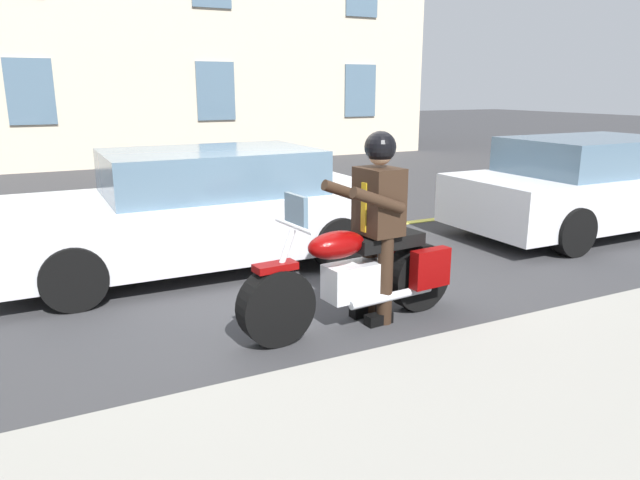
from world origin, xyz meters
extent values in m
plane|color=#333335|center=(0.00, 0.00, 0.00)|extent=(80.00, 80.00, 0.00)
cube|color=#E5DB4C|center=(0.00, -2.00, 0.01)|extent=(60.00, 0.16, 0.01)
cylinder|color=black|center=(0.76, 1.27, 0.33)|extent=(0.68, 0.26, 0.66)
cylinder|color=black|center=(-0.79, 1.13, 0.33)|extent=(0.68, 0.26, 0.66)
cube|color=silver|center=(-0.04, 1.20, 0.42)|extent=(0.58, 0.33, 0.32)
ellipsoid|color=#720505|center=(0.16, 1.22, 0.78)|extent=(0.58, 0.33, 0.24)
cube|color=black|center=(-0.39, 1.17, 0.74)|extent=(0.72, 0.34, 0.12)
cube|color=#720505|center=(-0.76, 1.36, 0.48)|extent=(0.41, 0.16, 0.36)
cube|color=#720505|center=(-0.72, 0.92, 0.48)|extent=(0.41, 0.16, 0.36)
cylinder|color=silver|center=(0.74, 1.27, 0.60)|extent=(0.35, 0.08, 0.76)
cylinder|color=silver|center=(0.58, 1.26, 1.00)|extent=(0.09, 0.60, 0.04)
cube|color=#720505|center=(0.76, 1.27, 0.68)|extent=(0.37, 0.19, 0.06)
cylinder|color=silver|center=(-0.35, 1.33, 0.26)|extent=(0.90, 0.16, 0.08)
cube|color=slate|center=(0.56, 1.25, 1.12)|extent=(0.07, 0.32, 0.28)
cylinder|color=black|center=(-0.30, 1.30, 0.42)|extent=(0.14, 0.14, 0.84)
cube|color=black|center=(-0.24, 1.30, 0.05)|extent=(0.27, 0.13, 0.10)
cylinder|color=black|center=(-0.28, 1.06, 0.42)|extent=(0.14, 0.14, 0.84)
cube|color=black|center=(-0.22, 1.06, 0.05)|extent=(0.27, 0.13, 0.10)
cube|color=black|center=(-0.29, 1.18, 1.12)|extent=(0.35, 0.43, 0.60)
cube|color=#B28C14|center=(-0.13, 1.19, 1.08)|extent=(0.03, 0.07, 0.44)
cylinder|color=black|center=(-0.13, 1.41, 1.18)|extent=(0.56, 0.15, 0.28)
cylinder|color=black|center=(-0.09, 0.98, 1.18)|extent=(0.56, 0.15, 0.28)
sphere|color=tan|center=(-0.29, 1.18, 1.55)|extent=(0.22, 0.22, 0.22)
sphere|color=black|center=(-0.29, 1.18, 1.60)|extent=(0.28, 0.28, 0.28)
cube|color=silver|center=(-5.11, -0.35, 0.55)|extent=(4.60, 1.80, 0.70)
cube|color=slate|center=(-4.91, -0.35, 1.10)|extent=(2.40, 1.60, 0.60)
cylinder|color=black|center=(-6.56, -1.20, 0.32)|extent=(0.64, 0.22, 0.64)
cylinder|color=black|center=(-3.66, -1.20, 0.32)|extent=(0.64, 0.22, 0.64)
cylinder|color=black|center=(-3.66, 0.50, 0.32)|extent=(0.64, 0.22, 0.64)
cube|color=silver|center=(0.76, -1.18, 0.55)|extent=(4.60, 1.80, 0.70)
cube|color=slate|center=(0.56, -1.18, 1.10)|extent=(2.40, 1.60, 0.60)
cylinder|color=black|center=(2.21, -0.33, 0.32)|extent=(0.64, 0.22, 0.64)
cylinder|color=black|center=(2.21, -2.03, 0.32)|extent=(0.64, 0.22, 0.64)
cylinder|color=black|center=(-0.69, -0.33, 0.32)|extent=(0.64, 0.22, 0.64)
cylinder|color=black|center=(-0.69, -2.03, 0.32)|extent=(0.64, 0.22, 0.64)
cube|color=slate|center=(-7.23, -10.97, 2.00)|extent=(1.10, 0.06, 1.60)
cube|color=slate|center=(-2.52, -10.97, 2.00)|extent=(1.10, 0.06, 1.60)
cube|color=slate|center=(2.19, -10.97, 2.00)|extent=(1.10, 0.06, 1.60)
camera|label=1|loc=(2.49, 5.53, 2.10)|focal=32.89mm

